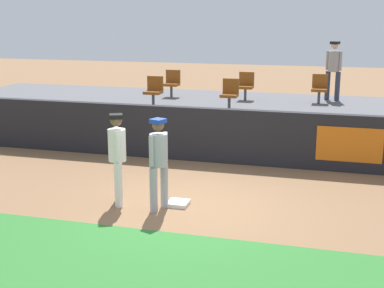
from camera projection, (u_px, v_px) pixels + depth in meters
ground_plane at (185, 206)px, 10.42m from camera, size 60.00×60.00×0.00m
grass_foreground_strip at (133, 268)px, 7.87m from camera, size 18.00×2.80×0.01m
first_base at (178, 203)px, 10.44m from camera, size 0.40×0.40×0.08m
player_fielder_home at (117, 153)px, 10.29m from camera, size 0.45×0.58×1.79m
player_runner_visitor at (159, 158)px, 9.99m from camera, size 0.43×0.47×1.76m
field_wall at (223, 136)px, 13.34m from camera, size 18.00×0.26×1.37m
bleacher_platform at (241, 122)px, 15.78m from camera, size 18.00×4.80×1.09m
seat_front_left at (154, 90)px, 15.09m from camera, size 0.47×0.44×0.84m
seat_back_left at (172, 82)px, 16.78m from camera, size 0.46×0.44×0.84m
seat_front_center at (230, 93)px, 14.51m from camera, size 0.44×0.44×0.84m
seat_back_center at (246, 85)px, 16.16m from camera, size 0.45×0.44×0.84m
seat_back_right at (320, 87)px, 15.59m from camera, size 0.45×0.44×0.84m
spectator_hooded at (334, 66)px, 16.03m from camera, size 0.47×0.43×1.75m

